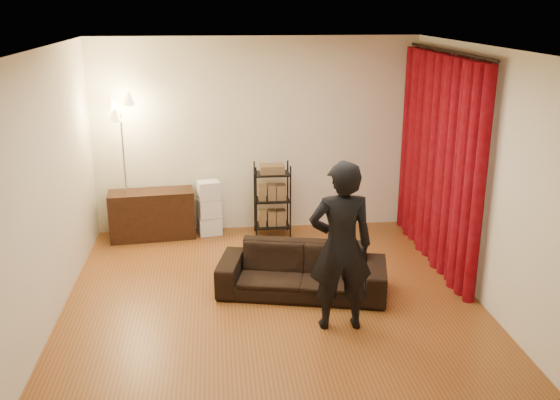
{
  "coord_description": "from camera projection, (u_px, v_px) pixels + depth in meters",
  "views": [
    {
      "loc": [
        -0.57,
        -6.02,
        3.12
      ],
      "look_at": [
        0.1,
        0.3,
        1.1
      ],
      "focal_mm": 40.0,
      "sensor_mm": 36.0,
      "label": 1
    }
  ],
  "objects": [
    {
      "name": "storage_boxes",
      "position": [
        209.0,
        208.0,
        8.68
      ],
      "size": [
        0.36,
        0.32,
        0.77
      ],
      "primitive_type": null,
      "rotation": [
        0.0,
        0.0,
        0.24
      ],
      "color": "silver",
      "rests_on": "ground"
    },
    {
      "name": "person",
      "position": [
        341.0,
        246.0,
        6.04
      ],
      "size": [
        0.63,
        0.42,
        1.72
      ],
      "primitive_type": "imported",
      "rotation": [
        0.0,
        0.0,
        3.13
      ],
      "color": "black",
      "rests_on": "ground"
    },
    {
      "name": "media_cabinet",
      "position": [
        152.0,
        215.0,
        8.57
      ],
      "size": [
        1.18,
        0.54,
        0.67
      ],
      "primitive_type": "cube",
      "rotation": [
        0.0,
        0.0,
        0.1
      ],
      "color": "black",
      "rests_on": "ground"
    },
    {
      "name": "wall_back",
      "position": [
        256.0,
        136.0,
        8.67
      ],
      "size": [
        5.0,
        0.0,
        5.0
      ],
      "primitive_type": "plane",
      "rotation": [
        1.57,
        0.0,
        0.0
      ],
      "color": "beige",
      "rests_on": "ground"
    },
    {
      "name": "floor",
      "position": [
        274.0,
        306.0,
        6.71
      ],
      "size": [
        5.0,
        5.0,
        0.0
      ],
      "primitive_type": "plane",
      "color": "brown",
      "rests_on": "ground"
    },
    {
      "name": "wire_shelf",
      "position": [
        272.0,
        200.0,
        8.62
      ],
      "size": [
        0.47,
        0.33,
        1.03
      ],
      "primitive_type": null,
      "rotation": [
        0.0,
        0.0,
        -0.01
      ],
      "color": "black",
      "rests_on": "ground"
    },
    {
      "name": "wall_right",
      "position": [
        487.0,
        179.0,
        6.53
      ],
      "size": [
        0.0,
        5.0,
        5.0
      ],
      "primitive_type": "plane",
      "rotation": [
        1.57,
        0.0,
        -1.57
      ],
      "color": "beige",
      "rests_on": "ground"
    },
    {
      "name": "floor_lamp",
      "position": [
        125.0,
        171.0,
        8.29
      ],
      "size": [
        0.39,
        0.39,
        1.96
      ],
      "primitive_type": null,
      "rotation": [
        0.0,
        0.0,
        0.11
      ],
      "color": "silver",
      "rests_on": "ground"
    },
    {
      "name": "sofa",
      "position": [
        302.0,
        271.0,
        6.94
      ],
      "size": [
        1.96,
        1.12,
        0.54
      ],
      "primitive_type": "imported",
      "rotation": [
        0.0,
        0.0,
        -0.23
      ],
      "color": "black",
      "rests_on": "ground"
    },
    {
      "name": "ceiling",
      "position": [
        273.0,
        49.0,
        5.89
      ],
      "size": [
        5.0,
        5.0,
        0.0
      ],
      "primitive_type": "plane",
      "rotation": [
        3.14,
        0.0,
        0.0
      ],
      "color": "white",
      "rests_on": "ground"
    },
    {
      "name": "curtain_rod",
      "position": [
        448.0,
        51.0,
        7.21
      ],
      "size": [
        0.04,
        2.65,
        0.04
      ],
      "primitive_type": "cylinder",
      "rotation": [
        1.57,
        0.0,
        0.0
      ],
      "color": "black",
      "rests_on": "wall_right"
    },
    {
      "name": "wall_left",
      "position": [
        44.0,
        193.0,
        6.08
      ],
      "size": [
        0.0,
        5.0,
        5.0
      ],
      "primitive_type": "plane",
      "rotation": [
        1.57,
        0.0,
        1.57
      ],
      "color": "beige",
      "rests_on": "ground"
    },
    {
      "name": "curtain",
      "position": [
        438.0,
        161.0,
        7.61
      ],
      "size": [
        0.22,
        2.65,
        2.55
      ],
      "primitive_type": null,
      "color": "maroon",
      "rests_on": "ground"
    },
    {
      "name": "wall_front",
      "position": [
        311.0,
        296.0,
        3.93
      ],
      "size": [
        5.0,
        0.0,
        5.0
      ],
      "primitive_type": "plane",
      "rotation": [
        -1.57,
        0.0,
        0.0
      ],
      "color": "beige",
      "rests_on": "ground"
    }
  ]
}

